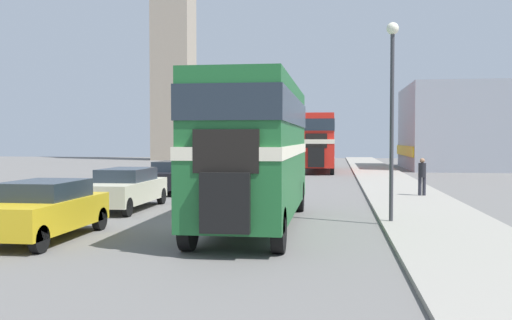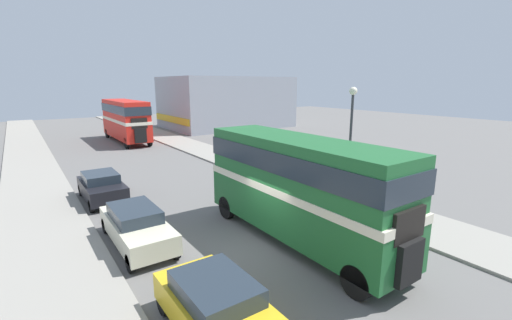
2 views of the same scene
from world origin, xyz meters
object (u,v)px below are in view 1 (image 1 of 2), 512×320
Objects in this scene: street_lamp at (392,91)px; pedestrian_walking at (422,174)px; car_parked_near at (43,209)px; car_parked_far at (174,177)px; bus_distant at (318,138)px; car_parked_mid at (125,188)px; double_decker_bus at (256,142)px.

pedestrian_walking is at bearing 75.56° from street_lamp.
car_parked_near is 12.47m from car_parked_far.
street_lamp reaches higher than bus_distant.
car_parked_far is 2.47× the size of pedestrian_walking.
car_parked_near is at bearing -100.91° from bus_distant.
bus_distant reaches higher than pedestrian_walking.
bus_distant is 2.57× the size of car_parked_far.
pedestrian_walking is (5.03, -19.61, -1.57)m from bus_distant.
car_parked_mid is at bearing -153.90° from pedestrian_walking.
car_parked_near is 0.72× the size of street_lamp.
street_lamp reaches higher than car_parked_near.
street_lamp reaches higher than car_parked_far.
pedestrian_walking is (5.99, 8.87, -1.42)m from double_decker_bus.
bus_distant is at bearing 79.09° from car_parked_near.
car_parked_near is (-6.04, -31.33, -1.83)m from bus_distant.
street_lamp reaches higher than double_decker_bus.
car_parked_mid is 12.53m from pedestrian_walking.
pedestrian_walking is at bearing -3.82° from car_parked_far.
double_decker_bus is at bearing -61.32° from car_parked_far.
double_decker_bus is 6.06m from car_parked_near.
bus_distant is at bearing 104.39° from pedestrian_walking.
bus_distant is (0.96, 28.49, 0.15)m from double_decker_bus.
bus_distant reaches higher than double_decker_bus.
double_decker_bus is at bearing 29.21° from car_parked_near.
street_lamp is (9.01, 3.71, 3.19)m from car_parked_near.
pedestrian_walking is (11.25, 5.51, 0.26)m from car_parked_mid.
pedestrian_walking is (11.07, 11.71, 0.26)m from car_parked_near.
car_parked_mid is at bearing -89.89° from car_parked_far.
double_decker_bus reaches higher than car_parked_far.
car_parked_far is 11.29m from pedestrian_walking.
double_decker_bus is 10.80m from pedestrian_walking.
bus_distant reaches higher than car_parked_far.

